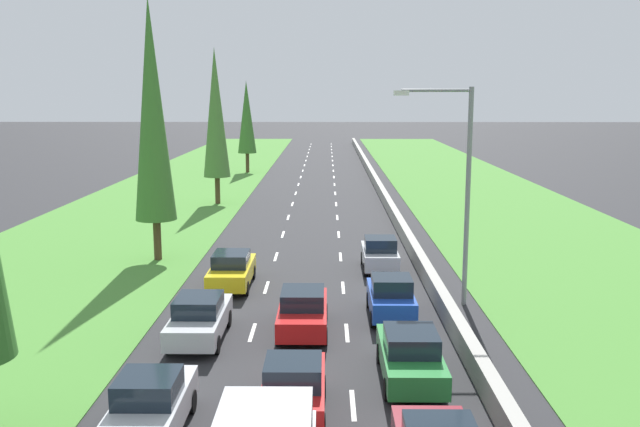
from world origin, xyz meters
The scene contains 17 objects.
ground_plane centered at (0.00, 60.00, 0.00)m, with size 300.00×300.00×0.00m, color #28282B.
grass_verge_left centered at (-12.65, 60.00, 0.02)m, with size 14.00×140.00×0.04m, color #478433.
grass_verge_right centered at (14.35, 60.00, 0.02)m, with size 14.00×140.00×0.04m, color #478433.
median_barrier centered at (5.70, 60.00, 0.42)m, with size 0.44×120.00×0.85m, color #9E9B93.
lane_markings centered at (0.00, 60.00, 0.01)m, with size 3.64×116.00×0.01m.
red_hatchback_centre_lane centered at (0.11, 14.28, 0.84)m, with size 1.74×3.90×1.72m.
red_sedan_centre_lane centered at (0.12, 21.12, 0.81)m, with size 1.82×4.50×1.64m.
green_sedan_right_lane centered at (3.57, 16.74, 0.81)m, with size 1.82×4.50×1.64m.
silver_hatchback_left_lane centered at (-3.52, 13.25, 0.84)m, with size 1.74×3.90×1.72m.
silver_sedan_left_lane_third centered at (-3.55, 20.25, 0.81)m, with size 1.82×4.50×1.64m.
blue_hatchback_right_lane centered at (3.53, 22.79, 0.84)m, with size 1.74×3.90×1.72m.
silver_hatchback_right_lane centered at (3.65, 30.19, 0.84)m, with size 1.74×3.90×1.72m.
yellow_sedan_left_lane centered at (-3.33, 27.11, 0.81)m, with size 1.82×4.50×1.64m.
poplar_tree_second centered at (-7.96, 32.21, 7.85)m, with size 2.14×2.14×13.60m.
poplar_tree_third centered at (-7.72, 51.05, 7.19)m, with size 2.11×2.11×12.27m.
poplar_tree_fourth centered at (-7.83, 73.09, 6.11)m, with size 2.05×2.05×10.13m.
street_light_mast centered at (6.42, 24.59, 5.23)m, with size 3.20×0.28×9.00m.
Camera 1 is at (1.00, -3.38, 8.75)m, focal length 38.76 mm.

